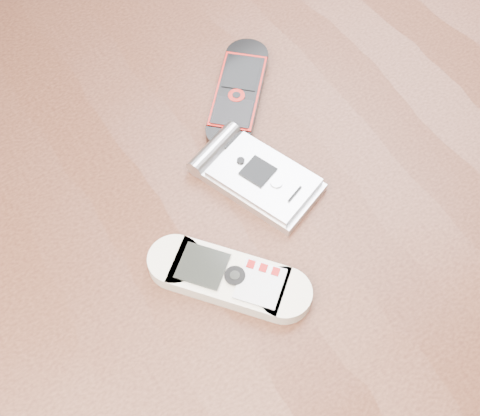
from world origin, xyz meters
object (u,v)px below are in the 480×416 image
object	(u,v)px
nokia_black_red	(238,94)
motorola_razr	(261,178)
nokia_white	(229,278)
table	(236,269)

from	to	relation	value
nokia_black_red	motorola_razr	xyz separation A→B (m)	(-0.04, -0.10, 0.00)
nokia_black_red	motorola_razr	world-z (taller)	motorola_razr
nokia_black_red	nokia_white	bearing A→B (deg)	-81.61
table	nokia_white	size ratio (longest dim) A/B	8.45
nokia_white	motorola_razr	bearing A→B (deg)	2.74
nokia_white	nokia_black_red	size ratio (longest dim) A/B	1.00
table	nokia_white	world-z (taller)	nokia_white
nokia_white	nokia_black_red	world-z (taller)	nokia_white
nokia_white	motorola_razr	distance (m)	0.10
table	motorola_razr	xyz separation A→B (m)	(0.04, 0.02, 0.11)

